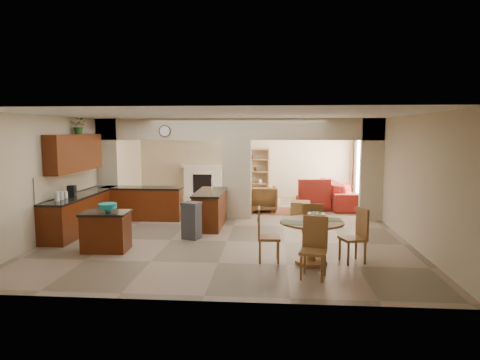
# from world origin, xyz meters

# --- Properties ---
(floor) EXTENTS (10.00, 10.00, 0.00)m
(floor) POSITION_xyz_m (0.00, 0.00, 0.00)
(floor) COLOR gray
(floor) RESTS_ON ground
(ceiling) EXTENTS (10.00, 10.00, 0.00)m
(ceiling) POSITION_xyz_m (0.00, 0.00, 2.80)
(ceiling) COLOR white
(ceiling) RESTS_ON wall_back
(wall_back) EXTENTS (8.00, 0.00, 8.00)m
(wall_back) POSITION_xyz_m (0.00, 5.00, 1.40)
(wall_back) COLOR #C7B592
(wall_back) RESTS_ON floor
(wall_front) EXTENTS (8.00, 0.00, 8.00)m
(wall_front) POSITION_xyz_m (0.00, -5.00, 1.40)
(wall_front) COLOR #C7B592
(wall_front) RESTS_ON floor
(wall_left) EXTENTS (0.00, 10.00, 10.00)m
(wall_left) POSITION_xyz_m (-4.00, 0.00, 1.40)
(wall_left) COLOR #C7B592
(wall_left) RESTS_ON floor
(wall_right) EXTENTS (0.00, 10.00, 10.00)m
(wall_right) POSITION_xyz_m (4.00, 0.00, 1.40)
(wall_right) COLOR #C7B592
(wall_right) RESTS_ON floor
(partition_left_pier) EXTENTS (0.60, 0.25, 2.80)m
(partition_left_pier) POSITION_xyz_m (-3.70, 1.00, 1.40)
(partition_left_pier) COLOR #C7B592
(partition_left_pier) RESTS_ON floor
(partition_center_pier) EXTENTS (0.80, 0.25, 2.20)m
(partition_center_pier) POSITION_xyz_m (0.00, 1.00, 1.10)
(partition_center_pier) COLOR #C7B592
(partition_center_pier) RESTS_ON floor
(partition_right_pier) EXTENTS (0.60, 0.25, 2.80)m
(partition_right_pier) POSITION_xyz_m (3.70, 1.00, 1.40)
(partition_right_pier) COLOR #C7B592
(partition_right_pier) RESTS_ON floor
(partition_header) EXTENTS (8.00, 0.25, 0.60)m
(partition_header) POSITION_xyz_m (0.00, 1.00, 2.50)
(partition_header) COLOR #C7B592
(partition_header) RESTS_ON partition_center_pier
(kitchen_counter) EXTENTS (2.52, 3.29, 1.48)m
(kitchen_counter) POSITION_xyz_m (-3.26, -0.25, 0.46)
(kitchen_counter) COLOR #411707
(kitchen_counter) RESTS_ON floor
(upper_cabinets) EXTENTS (0.35, 2.40, 0.90)m
(upper_cabinets) POSITION_xyz_m (-3.82, -0.80, 1.92)
(upper_cabinets) COLOR #411707
(upper_cabinets) RESTS_ON wall_left
(peninsula) EXTENTS (0.70, 1.85, 0.91)m
(peninsula) POSITION_xyz_m (-0.60, -0.11, 0.46)
(peninsula) COLOR #411707
(peninsula) RESTS_ON floor
(wall_clock) EXTENTS (0.34, 0.03, 0.34)m
(wall_clock) POSITION_xyz_m (-2.00, 0.85, 2.45)
(wall_clock) COLOR #51391B
(wall_clock) RESTS_ON partition_header
(rug) EXTENTS (1.60, 1.30, 0.01)m
(rug) POSITION_xyz_m (1.20, 2.10, 0.01)
(rug) COLOR brown
(rug) RESTS_ON floor
(fireplace) EXTENTS (1.60, 0.35, 1.20)m
(fireplace) POSITION_xyz_m (-1.60, 4.83, 0.61)
(fireplace) COLOR silver
(fireplace) RESTS_ON floor
(shelving_unit) EXTENTS (1.00, 0.32, 1.80)m
(shelving_unit) POSITION_xyz_m (0.35, 4.82, 0.90)
(shelving_unit) COLOR brown
(shelving_unit) RESTS_ON floor
(window_a) EXTENTS (0.02, 0.90, 1.90)m
(window_a) POSITION_xyz_m (3.97, 2.30, 1.20)
(window_a) COLOR white
(window_a) RESTS_ON wall_right
(window_b) EXTENTS (0.02, 0.90, 1.90)m
(window_b) POSITION_xyz_m (3.97, 4.00, 1.20)
(window_b) COLOR white
(window_b) RESTS_ON wall_right
(glazed_door) EXTENTS (0.02, 0.70, 2.10)m
(glazed_door) POSITION_xyz_m (3.97, 3.15, 1.05)
(glazed_door) COLOR white
(glazed_door) RESTS_ON wall_right
(drape_a_left) EXTENTS (0.10, 0.28, 2.30)m
(drape_a_left) POSITION_xyz_m (3.93, 1.70, 1.20)
(drape_a_left) COLOR #411D1A
(drape_a_left) RESTS_ON wall_right
(drape_a_right) EXTENTS (0.10, 0.28, 2.30)m
(drape_a_right) POSITION_xyz_m (3.93, 2.90, 1.20)
(drape_a_right) COLOR #411D1A
(drape_a_right) RESTS_ON wall_right
(drape_b_left) EXTENTS (0.10, 0.28, 2.30)m
(drape_b_left) POSITION_xyz_m (3.93, 3.40, 1.20)
(drape_b_left) COLOR #411D1A
(drape_b_left) RESTS_ON wall_right
(drape_b_right) EXTENTS (0.10, 0.28, 2.30)m
(drape_b_right) POSITION_xyz_m (3.93, 4.60, 1.20)
(drape_b_right) COLOR #411D1A
(drape_b_right) RESTS_ON wall_right
(ceiling_fan) EXTENTS (1.00, 1.00, 0.10)m
(ceiling_fan) POSITION_xyz_m (1.50, 3.00, 2.56)
(ceiling_fan) COLOR white
(ceiling_fan) RESTS_ON ceiling
(kitchen_island) EXTENTS (0.96, 0.71, 0.81)m
(kitchen_island) POSITION_xyz_m (-2.40, -2.54, 0.41)
(kitchen_island) COLOR #411707
(kitchen_island) RESTS_ON floor
(teal_bowl) EXTENTS (0.37, 0.37, 0.17)m
(teal_bowl) POSITION_xyz_m (-2.35, -2.54, 0.90)
(teal_bowl) COLOR teal
(teal_bowl) RESTS_ON kitchen_island
(trash_can) EXTENTS (0.45, 0.42, 0.78)m
(trash_can) POSITION_xyz_m (-0.83, -1.45, 0.39)
(trash_can) COLOR #323235
(trash_can) RESTS_ON floor
(dining_table) EXTENTS (1.18, 1.18, 0.80)m
(dining_table) POSITION_xyz_m (1.73, -3.08, 0.53)
(dining_table) COLOR brown
(dining_table) RESTS_ON floor
(fruit_bowl) EXTENTS (0.32, 0.32, 0.17)m
(fruit_bowl) POSITION_xyz_m (1.81, -3.06, 0.89)
(fruit_bowl) COLOR #78AE25
(fruit_bowl) RESTS_ON dining_table
(sofa) EXTENTS (2.86, 1.29, 0.81)m
(sofa) POSITION_xyz_m (3.30, 3.21, 0.41)
(sofa) COLOR maroon
(sofa) RESTS_ON floor
(chaise) EXTENTS (1.04, 0.88, 0.39)m
(chaise) POSITION_xyz_m (2.28, 2.50, 0.20)
(chaise) COLOR maroon
(chaise) RESTS_ON floor
(armchair) EXTENTS (0.92, 0.94, 0.78)m
(armchair) POSITION_xyz_m (0.70, 2.05, 0.39)
(armchair) COLOR maroon
(armchair) RESTS_ON floor
(ottoman) EXTENTS (0.59, 0.59, 0.41)m
(ottoman) POSITION_xyz_m (1.81, 1.52, 0.20)
(ottoman) COLOR maroon
(ottoman) RESTS_ON floor
(plant) EXTENTS (0.41, 0.37, 0.41)m
(plant) POSITION_xyz_m (-3.82, -0.53, 2.58)
(plant) COLOR #1F4A13
(plant) RESTS_ON upper_cabinets
(chair_north) EXTENTS (0.44, 0.44, 1.02)m
(chair_north) POSITION_xyz_m (1.81, -2.37, 0.55)
(chair_north) COLOR brown
(chair_north) RESTS_ON floor
(chair_east) EXTENTS (0.53, 0.53, 1.02)m
(chair_east) POSITION_xyz_m (2.59, -2.93, 0.55)
(chair_east) COLOR brown
(chair_east) RESTS_ON floor
(chair_south) EXTENTS (0.51, 0.51, 1.02)m
(chair_south) POSITION_xyz_m (1.72, -3.80, 0.55)
(chair_south) COLOR brown
(chair_south) RESTS_ON floor
(chair_west) EXTENTS (0.44, 0.43, 1.02)m
(chair_west) POSITION_xyz_m (0.86, -3.01, 0.55)
(chair_west) COLOR brown
(chair_west) RESTS_ON floor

